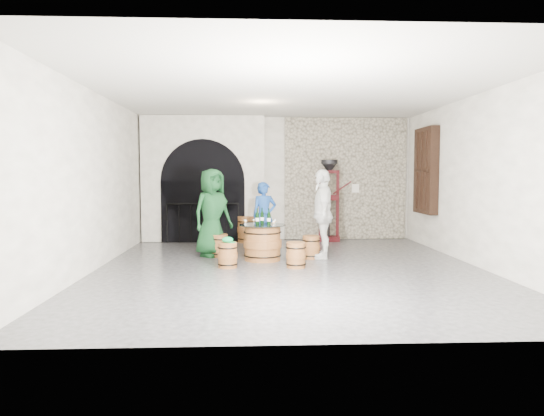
{
  "coord_description": "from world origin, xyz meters",
  "views": [
    {
      "loc": [
        -0.72,
        -8.75,
        1.72
      ],
      "look_at": [
        -0.28,
        0.81,
        1.05
      ],
      "focal_mm": 32.0,
      "sensor_mm": 36.0,
      "label": 1
    }
  ],
  "objects_px": {
    "barrel_stool_near_left": "(228,255)",
    "person_blue": "(264,216)",
    "barrel_table": "(263,243)",
    "barrel_stool_left": "(219,246)",
    "side_barrel": "(247,229)",
    "wine_bottle_left": "(257,218)",
    "barrel_stool_far": "(264,242)",
    "person_green": "(212,213)",
    "wine_bottle_center": "(269,218)",
    "wine_bottle_right": "(262,217)",
    "barrel_stool_near_right": "(296,255)",
    "corking_press": "(329,194)",
    "barrel_stool_right": "(311,247)",
    "person_white": "(322,214)"
  },
  "relations": [
    {
      "from": "barrel_table",
      "to": "person_green",
      "type": "xyz_separation_m",
      "value": [
        -1.04,
        0.54,
        0.56
      ]
    },
    {
      "from": "corking_press",
      "to": "barrel_table",
      "type": "bearing_deg",
      "value": -113.31
    },
    {
      "from": "barrel_stool_right",
      "to": "barrel_stool_near_right",
      "type": "distance_m",
      "value": 1.02
    },
    {
      "from": "barrel_stool_left",
      "to": "wine_bottle_center",
      "type": "distance_m",
      "value": 1.29
    },
    {
      "from": "barrel_table",
      "to": "barrel_stool_near_left",
      "type": "relative_size",
      "value": 1.97
    },
    {
      "from": "barrel_stool_near_left",
      "to": "corking_press",
      "type": "distance_m",
      "value": 4.39
    },
    {
      "from": "barrel_table",
      "to": "barrel_stool_left",
      "type": "height_order",
      "value": "barrel_table"
    },
    {
      "from": "barrel_stool_near_left",
      "to": "person_green",
      "type": "bearing_deg",
      "value": 106.26
    },
    {
      "from": "barrel_table",
      "to": "wine_bottle_left",
      "type": "distance_m",
      "value": 0.5
    },
    {
      "from": "side_barrel",
      "to": "wine_bottle_left",
      "type": "bearing_deg",
      "value": -84.96
    },
    {
      "from": "person_white",
      "to": "side_barrel",
      "type": "bearing_deg",
      "value": -141.0
    },
    {
      "from": "barrel_stool_far",
      "to": "side_barrel",
      "type": "distance_m",
      "value": 1.63
    },
    {
      "from": "wine_bottle_center",
      "to": "person_white",
      "type": "bearing_deg",
      "value": 10.42
    },
    {
      "from": "side_barrel",
      "to": "wine_bottle_right",
      "type": "bearing_deg",
      "value": -82.44
    },
    {
      "from": "wine_bottle_left",
      "to": "barrel_stool_far",
      "type": "bearing_deg",
      "value": 80.76
    },
    {
      "from": "barrel_stool_left",
      "to": "person_green",
      "type": "bearing_deg",
      "value": 152.69
    },
    {
      "from": "wine_bottle_right",
      "to": "barrel_stool_left",
      "type": "bearing_deg",
      "value": 159.36
    },
    {
      "from": "barrel_table",
      "to": "barrel_stool_left",
      "type": "distance_m",
      "value": 1.01
    },
    {
      "from": "barrel_stool_right",
      "to": "barrel_stool_near_right",
      "type": "bearing_deg",
      "value": -112.98
    },
    {
      "from": "barrel_stool_far",
      "to": "wine_bottle_right",
      "type": "distance_m",
      "value": 1.07
    },
    {
      "from": "barrel_table",
      "to": "barrel_stool_right",
      "type": "xyz_separation_m",
      "value": [
        0.99,
        0.14,
        -0.12
      ]
    },
    {
      "from": "barrel_stool_far",
      "to": "person_green",
      "type": "distance_m",
      "value": 1.37
    },
    {
      "from": "person_blue",
      "to": "wine_bottle_left",
      "type": "height_order",
      "value": "person_blue"
    },
    {
      "from": "barrel_stool_near_right",
      "to": "barrel_stool_left",
      "type": "bearing_deg",
      "value": 139.48
    },
    {
      "from": "barrel_stool_near_right",
      "to": "wine_bottle_right",
      "type": "bearing_deg",
      "value": 122.66
    },
    {
      "from": "barrel_stool_near_right",
      "to": "corking_press",
      "type": "height_order",
      "value": "corking_press"
    },
    {
      "from": "barrel_stool_near_right",
      "to": "person_green",
      "type": "xyz_separation_m",
      "value": [
        -1.63,
        1.34,
        0.68
      ]
    },
    {
      "from": "barrel_stool_far",
      "to": "person_green",
      "type": "relative_size",
      "value": 0.26
    },
    {
      "from": "barrel_table",
      "to": "person_blue",
      "type": "bearing_deg",
      "value": 86.71
    },
    {
      "from": "barrel_stool_near_right",
      "to": "wine_bottle_left",
      "type": "relative_size",
      "value": 1.45
    },
    {
      "from": "barrel_stool_near_left",
      "to": "person_blue",
      "type": "height_order",
      "value": "person_blue"
    },
    {
      "from": "barrel_stool_left",
      "to": "barrel_stool_near_left",
      "type": "xyz_separation_m",
      "value": [
        0.23,
        -1.21,
        0.0
      ]
    },
    {
      "from": "person_green",
      "to": "barrel_stool_far",
      "type": "bearing_deg",
      "value": -17.74
    },
    {
      "from": "barrel_table",
      "to": "wine_bottle_center",
      "type": "height_order",
      "value": "wine_bottle_center"
    },
    {
      "from": "wine_bottle_center",
      "to": "side_barrel",
      "type": "xyz_separation_m",
      "value": [
        -0.46,
        2.61,
        -0.52
      ]
    },
    {
      "from": "barrel_stool_near_right",
      "to": "side_barrel",
      "type": "distance_m",
      "value": 3.51
    },
    {
      "from": "barrel_table",
      "to": "side_barrel",
      "type": "distance_m",
      "value": 2.6
    },
    {
      "from": "barrel_stool_near_left",
      "to": "barrel_stool_near_right",
      "type": "bearing_deg",
      "value": -2.62
    },
    {
      "from": "barrel_stool_near_left",
      "to": "wine_bottle_left",
      "type": "bearing_deg",
      "value": 53.44
    },
    {
      "from": "barrel_stool_right",
      "to": "wine_bottle_right",
      "type": "bearing_deg",
      "value": -179.5
    },
    {
      "from": "barrel_stool_left",
      "to": "corking_press",
      "type": "distance_m",
      "value": 3.66
    },
    {
      "from": "person_blue",
      "to": "corking_press",
      "type": "bearing_deg",
      "value": 25.03
    },
    {
      "from": "barrel_stool_near_right",
      "to": "person_green",
      "type": "height_order",
      "value": "person_green"
    },
    {
      "from": "barrel_stool_near_right",
      "to": "barrel_stool_near_left",
      "type": "height_order",
      "value": "same"
    },
    {
      "from": "barrel_stool_far",
      "to": "corking_press",
      "type": "distance_m",
      "value": 2.66
    },
    {
      "from": "barrel_stool_left",
      "to": "barrel_stool_far",
      "type": "height_order",
      "value": "same"
    },
    {
      "from": "wine_bottle_left",
      "to": "corking_press",
      "type": "relative_size",
      "value": 0.16
    },
    {
      "from": "barrel_stool_left",
      "to": "wine_bottle_right",
      "type": "xyz_separation_m",
      "value": [
        0.88,
        -0.33,
        0.62
      ]
    },
    {
      "from": "barrel_stool_near_left",
      "to": "barrel_table",
      "type": "bearing_deg",
      "value": 48.49
    },
    {
      "from": "barrel_stool_right",
      "to": "wine_bottle_center",
      "type": "height_order",
      "value": "wine_bottle_center"
    }
  ]
}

